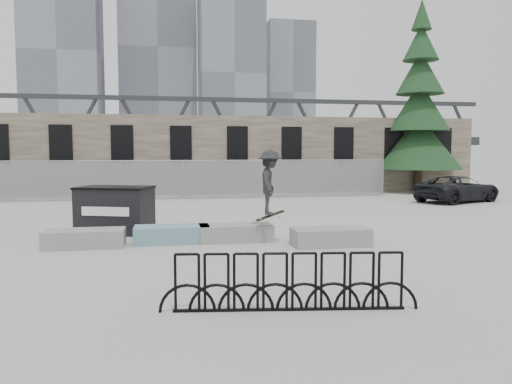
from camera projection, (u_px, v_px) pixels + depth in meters
ground at (200, 242)px, 13.51m from camera, size 120.00×120.00×0.00m
stone_wall at (180, 155)px, 29.25m from camera, size 36.00×2.58×4.50m
chainlink_fence at (183, 179)px, 25.68m from camera, size 22.06×0.06×2.02m
planter_far_left at (85, 238)px, 12.83m from camera, size 2.00×0.90×0.46m
planter_center_left at (172, 234)px, 13.47m from camera, size 2.00×0.90×0.46m
planter_center_right at (236, 232)px, 13.74m from camera, size 2.00×0.90×0.46m
planter_offset at (331, 236)px, 13.05m from camera, size 2.00×0.90×0.46m
dumpster at (115, 210)px, 15.06m from camera, size 2.45×1.95×1.41m
bike_rack at (290, 283)px, 7.69m from camera, size 4.01×0.61×0.90m
spruce_tree at (419, 116)px, 30.13m from camera, size 5.16×5.16×11.50m
skyline_towers at (163, 63)px, 103.62m from camera, size 58.00×28.00×48.00m
truss_bridge at (245, 139)px, 68.89m from camera, size 70.00×3.00×9.80m
suv at (458, 189)px, 24.37m from camera, size 5.02×3.65×1.27m
skateboarder at (270, 183)px, 13.34m from camera, size 0.89×1.24×1.90m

